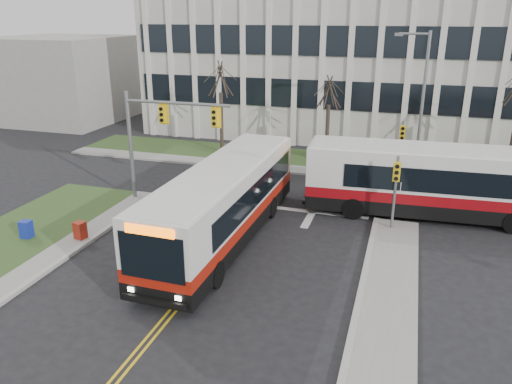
% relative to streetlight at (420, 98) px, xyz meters
% --- Properties ---
extents(ground, '(120.00, 120.00, 0.00)m').
position_rel_streetlight_xyz_m(ground, '(-8.03, -16.20, -5.19)').
color(ground, black).
rests_on(ground, ground).
extents(sidewalk_cross, '(44.00, 1.60, 0.14)m').
position_rel_streetlight_xyz_m(sidewalk_cross, '(-3.03, -1.00, -5.12)').
color(sidewalk_cross, '#9E9B93').
rests_on(sidewalk_cross, ground).
extents(building_lawn, '(44.00, 5.00, 0.12)m').
position_rel_streetlight_xyz_m(building_lawn, '(-3.03, 1.80, -5.13)').
color(building_lawn, '#364C20').
rests_on(building_lawn, ground).
extents(office_building, '(40.00, 16.00, 12.00)m').
position_rel_streetlight_xyz_m(office_building, '(-3.03, 13.80, 0.81)').
color(office_building, beige).
rests_on(office_building, ground).
extents(building_annex, '(12.00, 12.00, 8.00)m').
position_rel_streetlight_xyz_m(building_annex, '(-34.03, 9.80, -1.19)').
color(building_annex, '#9E9B93').
rests_on(building_annex, ground).
extents(mast_arm_signal, '(6.11, 0.38, 6.20)m').
position_rel_streetlight_xyz_m(mast_arm_signal, '(-13.65, -9.04, -0.94)').
color(mast_arm_signal, slate).
rests_on(mast_arm_signal, ground).
extents(signal_pole_near, '(0.34, 0.39, 3.80)m').
position_rel_streetlight_xyz_m(signal_pole_near, '(-0.83, -9.30, -2.69)').
color(signal_pole_near, slate).
rests_on(signal_pole_near, ground).
extents(signal_pole_far, '(0.34, 0.39, 3.80)m').
position_rel_streetlight_xyz_m(signal_pole_far, '(-0.83, -0.80, -2.69)').
color(signal_pole_far, slate).
rests_on(signal_pole_far, ground).
extents(streetlight, '(2.15, 0.25, 9.20)m').
position_rel_streetlight_xyz_m(streetlight, '(0.00, 0.00, 0.00)').
color(streetlight, slate).
rests_on(streetlight, ground).
extents(directory_sign, '(1.50, 0.12, 2.00)m').
position_rel_streetlight_xyz_m(directory_sign, '(-5.53, 1.30, -4.02)').
color(directory_sign, slate).
rests_on(directory_sign, ground).
extents(tree_left, '(1.80, 1.80, 7.70)m').
position_rel_streetlight_xyz_m(tree_left, '(-14.03, 1.80, 0.32)').
color(tree_left, '#42352B').
rests_on(tree_left, ground).
extents(tree_mid, '(1.80, 1.80, 6.82)m').
position_rel_streetlight_xyz_m(tree_mid, '(-6.03, 2.00, -0.31)').
color(tree_mid, '#42352B').
rests_on(tree_mid, ground).
extents(bus_main, '(3.15, 13.37, 3.55)m').
position_rel_streetlight_xyz_m(bus_main, '(-8.37, -12.66, -3.42)').
color(bus_main, silver).
rests_on(bus_main, ground).
extents(bus_cross, '(13.87, 3.76, 3.66)m').
position_rel_streetlight_xyz_m(bus_cross, '(1.40, -6.69, -3.36)').
color(bus_cross, silver).
rests_on(bus_cross, ground).
extents(newspaper_box_blue, '(0.54, 0.49, 0.95)m').
position_rel_streetlight_xyz_m(newspaper_box_blue, '(-17.35, -15.48, -4.72)').
color(newspaper_box_blue, '#16299B').
rests_on(newspaper_box_blue, ground).
extents(newspaper_box_red, '(0.59, 0.55, 0.95)m').
position_rel_streetlight_xyz_m(newspaper_box_red, '(-14.83, -14.84, -4.72)').
color(newspaper_box_red, '#A92715').
rests_on(newspaper_box_red, ground).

